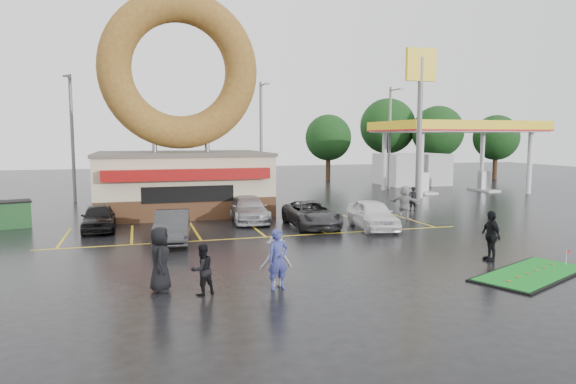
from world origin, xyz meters
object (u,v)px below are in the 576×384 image
object	(u,v)px
car_black	(99,217)
shell_sign	(420,96)
streetlight_right	(390,135)
person_cameraman	(491,236)
car_dgrey	(172,227)
gas_station	(435,147)
car_silver	(249,209)
dumpster	(11,215)
streetlight_left	(72,135)
person_blue	(278,259)
putting_green	(532,274)
car_grey	(311,214)
streetlight_mid	(261,135)
donut_shop	(181,140)
car_white	(373,214)

from	to	relation	value
car_black	shell_sign	bearing A→B (deg)	11.16
streetlight_right	person_cameraman	bearing A→B (deg)	-109.58
person_cameraman	car_dgrey	bearing A→B (deg)	-114.95
gas_station	car_silver	world-z (taller)	gas_station
dumpster	person_cameraman	bearing A→B (deg)	-49.08
gas_station	streetlight_left	distance (m)	30.04
person_blue	putting_green	xyz separation A→B (m)	(8.66, -0.88, -0.89)
car_grey	car_black	bearing A→B (deg)	171.04
streetlight_mid	car_grey	distance (m)	16.04
gas_station	streetlight_left	world-z (taller)	streetlight_left
shell_sign	streetlight_right	size ratio (longest dim) A/B	1.18
donut_shop	car_silver	distance (m)	7.00
putting_green	car_grey	bearing A→B (deg)	110.53
donut_shop	car_black	size ratio (longest dim) A/B	3.47
car_silver	car_grey	distance (m)	3.76
donut_shop	streetlight_mid	distance (m)	10.59
shell_sign	car_silver	xyz separation A→B (m)	(-12.84, -4.00, -6.70)
gas_station	car_silver	xyz separation A→B (m)	(-19.84, -12.94, -3.02)
gas_station	dumpster	distance (m)	34.04
person_blue	gas_station	bearing A→B (deg)	40.14
donut_shop	person_cameraman	distance (m)	19.49
streetlight_mid	person_blue	world-z (taller)	streetlight_mid
gas_station	streetlight_right	bearing A→B (deg)	166.25
person_blue	streetlight_mid	bearing A→B (deg)	67.96
car_dgrey	dumpster	size ratio (longest dim) A/B	2.33
streetlight_left	car_grey	distance (m)	19.84
gas_station	putting_green	size ratio (longest dim) A/B	2.58
shell_sign	car_dgrey	world-z (taller)	shell_sign
car_white	car_dgrey	bearing A→B (deg)	-170.78
donut_shop	putting_green	size ratio (longest dim) A/B	2.55
streetlight_mid	streetlight_right	bearing A→B (deg)	4.76
gas_station	streetlight_mid	xyz separation A→B (m)	(-16.00, -0.02, 1.08)
donut_shop	person_cameraman	world-z (taller)	donut_shop
shell_sign	streetlight_left	world-z (taller)	shell_sign
dumpster	gas_station	bearing A→B (deg)	4.88
gas_station	streetlight_mid	size ratio (longest dim) A/B	1.52
car_dgrey	car_white	world-z (taller)	car_white
car_grey	gas_station	bearing A→B (deg)	43.71
car_dgrey	streetlight_mid	bearing A→B (deg)	71.30
car_silver	car_white	size ratio (longest dim) A/B	1.09
streetlight_mid	car_black	distance (m)	18.27
shell_sign	donut_shop	bearing A→B (deg)	176.53
car_black	putting_green	size ratio (longest dim) A/B	0.74
streetlight_left	car_white	bearing A→B (deg)	-45.35
car_silver	streetlight_left	bearing A→B (deg)	134.48
car_white	dumpster	world-z (taller)	car_white
putting_green	gas_station	bearing A→B (deg)	63.89
gas_station	streetlight_right	world-z (taller)	streetlight_right
gas_station	putting_green	bearing A→B (deg)	-116.11
dumpster	shell_sign	bearing A→B (deg)	-9.16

